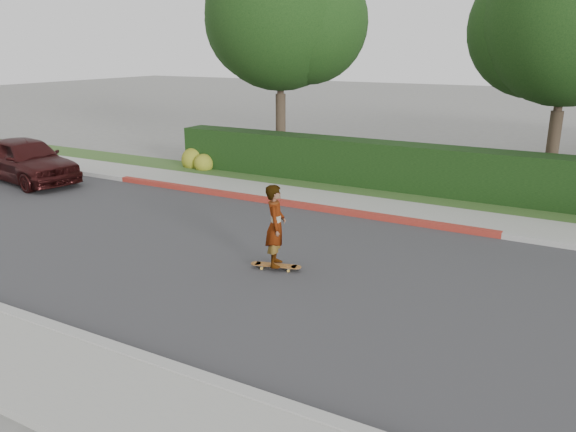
% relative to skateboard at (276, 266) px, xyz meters
% --- Properties ---
extents(ground, '(120.00, 120.00, 0.00)m').
position_rel_skateboard_xyz_m(ground, '(2.66, 0.15, -0.09)').
color(ground, slate).
rests_on(ground, ground).
extents(road, '(60.00, 8.00, 0.01)m').
position_rel_skateboard_xyz_m(road, '(2.66, 0.15, -0.09)').
color(road, '#2D2D30').
rests_on(road, ground).
extents(curb_near, '(60.00, 0.20, 0.15)m').
position_rel_skateboard_xyz_m(curb_near, '(2.66, -3.95, -0.02)').
color(curb_near, '#9E9E99').
rests_on(curb_near, ground).
extents(curb_far, '(60.00, 0.20, 0.15)m').
position_rel_skateboard_xyz_m(curb_far, '(2.66, 4.25, -0.02)').
color(curb_far, '#9E9E99').
rests_on(curb_far, ground).
extents(curb_red_section, '(12.00, 0.21, 0.15)m').
position_rel_skateboard_xyz_m(curb_red_section, '(-2.34, 4.25, -0.01)').
color(curb_red_section, maroon).
rests_on(curb_red_section, ground).
extents(sidewalk_far, '(60.00, 1.60, 0.12)m').
position_rel_skateboard_xyz_m(sidewalk_far, '(2.66, 5.15, -0.03)').
color(sidewalk_far, gray).
rests_on(sidewalk_far, ground).
extents(planting_strip, '(60.00, 1.60, 0.10)m').
position_rel_skateboard_xyz_m(planting_strip, '(2.66, 6.75, -0.04)').
color(planting_strip, '#2D4C1E').
rests_on(planting_strip, ground).
extents(hedge, '(15.00, 1.00, 1.50)m').
position_rel_skateboard_xyz_m(hedge, '(-0.34, 7.35, 0.66)').
color(hedge, black).
rests_on(hedge, ground).
extents(flowering_shrub, '(1.40, 1.00, 0.90)m').
position_rel_skateboard_xyz_m(flowering_shrub, '(-7.35, 6.88, 0.24)').
color(flowering_shrub, '#2D4C19').
rests_on(flowering_shrub, ground).
extents(tree_left, '(5.99, 5.21, 8.00)m').
position_rel_skateboard_xyz_m(tree_left, '(-4.86, 8.84, 5.17)').
color(tree_left, '#33261C').
rests_on(tree_left, ground).
extents(tree_center, '(5.66, 4.84, 7.44)m').
position_rel_skateboard_xyz_m(tree_center, '(4.14, 9.34, 4.81)').
color(tree_center, '#33261C').
rests_on(tree_center, ground).
extents(skateboard, '(1.05, 0.47, 0.10)m').
position_rel_skateboard_xyz_m(skateboard, '(0.00, 0.00, 0.00)').
color(skateboard, gold).
rests_on(skateboard, ground).
extents(skateboarder, '(0.61, 0.71, 1.66)m').
position_rel_skateboard_xyz_m(skateboarder, '(0.00, 0.00, 0.84)').
color(skateboarder, white).
rests_on(skateboarder, skateboard).
extents(car_maroon, '(4.62, 2.48, 1.50)m').
position_rel_skateboard_xyz_m(car_maroon, '(-11.06, 2.64, 0.66)').
color(car_maroon, black).
rests_on(car_maroon, ground).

